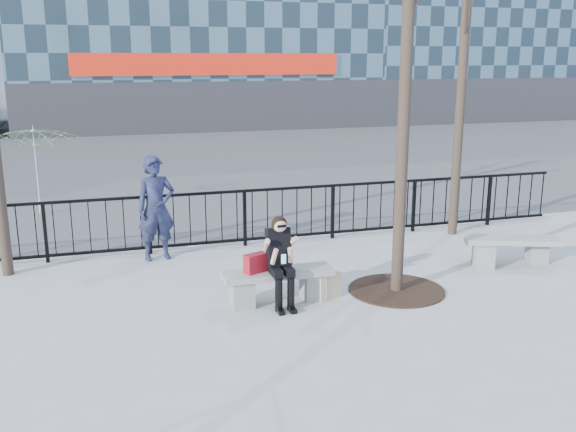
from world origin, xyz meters
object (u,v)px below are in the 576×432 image
object	(u,v)px
bench_second	(511,248)
standing_man	(156,208)
bench_main	(278,283)
seated_woman	(281,262)

from	to	relation	value
bench_second	standing_man	distance (m)	6.30
bench_main	seated_woman	distance (m)	0.40
bench_main	seated_woman	size ratio (longest dim) A/B	1.23
seated_woman	standing_man	bearing A→B (deg)	118.14
standing_man	bench_main	bearing A→B (deg)	-69.71
bench_second	standing_man	world-z (taller)	standing_man
bench_main	bench_second	bearing A→B (deg)	6.70
bench_second	seated_woman	bearing A→B (deg)	-151.44
bench_main	seated_woman	world-z (taller)	seated_woman
bench_main	bench_second	xyz separation A→B (m)	(4.40, 0.52, -0.00)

